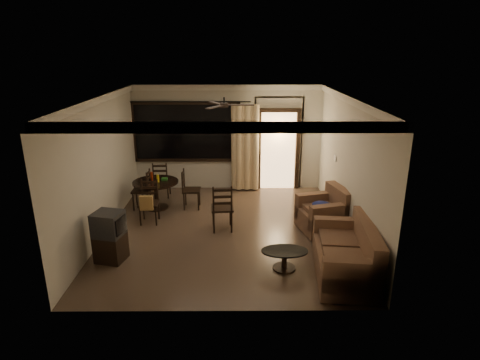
{
  "coord_description": "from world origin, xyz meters",
  "views": [
    {
      "loc": [
        0.25,
        -7.76,
        3.7
      ],
      "look_at": [
        0.31,
        0.2,
        1.06
      ],
      "focal_mm": 30.0,
      "sensor_mm": 36.0,
      "label": 1
    }
  ],
  "objects_px": {
    "dining_chair_east": "(191,197)",
    "dining_chair_north": "(162,186)",
    "dining_table": "(156,187)",
    "sofa": "(349,256)",
    "side_chair": "(222,216)",
    "coffee_table": "(284,256)",
    "tv_cabinet": "(110,236)",
    "dining_chair_south": "(149,210)",
    "armchair": "(325,213)",
    "dining_chair_west": "(142,197)"
  },
  "relations": [
    {
      "from": "tv_cabinet",
      "to": "side_chair",
      "type": "height_order",
      "value": "side_chair"
    },
    {
      "from": "tv_cabinet",
      "to": "coffee_table",
      "type": "xyz_separation_m",
      "value": [
        3.12,
        -0.33,
        -0.23
      ]
    },
    {
      "from": "dining_chair_east",
      "to": "dining_chair_north",
      "type": "relative_size",
      "value": 1.0
    },
    {
      "from": "dining_chair_south",
      "to": "dining_chair_north",
      "type": "bearing_deg",
      "value": 90.0
    },
    {
      "from": "dining_chair_east",
      "to": "armchair",
      "type": "relative_size",
      "value": 0.86
    },
    {
      "from": "dining_chair_south",
      "to": "tv_cabinet",
      "type": "relative_size",
      "value": 1.01
    },
    {
      "from": "tv_cabinet",
      "to": "coffee_table",
      "type": "height_order",
      "value": "tv_cabinet"
    },
    {
      "from": "dining_table",
      "to": "side_chair",
      "type": "relative_size",
      "value": 1.05
    },
    {
      "from": "side_chair",
      "to": "dining_table",
      "type": "bearing_deg",
      "value": -42.25
    },
    {
      "from": "side_chair",
      "to": "dining_chair_south",
      "type": "bearing_deg",
      "value": -18.04
    },
    {
      "from": "tv_cabinet",
      "to": "side_chair",
      "type": "bearing_deg",
      "value": 46.2
    },
    {
      "from": "dining_chair_north",
      "to": "armchair",
      "type": "relative_size",
      "value": 0.86
    },
    {
      "from": "dining_chair_north",
      "to": "dining_chair_south",
      "type": "bearing_deg",
      "value": 90.0
    },
    {
      "from": "coffee_table",
      "to": "dining_chair_east",
      "type": "bearing_deg",
      "value": 124.2
    },
    {
      "from": "dining_chair_west",
      "to": "dining_chair_east",
      "type": "bearing_deg",
      "value": 90.16
    },
    {
      "from": "armchair",
      "to": "dining_chair_west",
      "type": "bearing_deg",
      "value": 148.62
    },
    {
      "from": "dining_table",
      "to": "tv_cabinet",
      "type": "xyz_separation_m",
      "value": [
        -0.35,
        -2.51,
        -0.06
      ]
    },
    {
      "from": "dining_table",
      "to": "dining_chair_east",
      "type": "bearing_deg",
      "value": 0.28
    },
    {
      "from": "sofa",
      "to": "dining_chair_east",
      "type": "bearing_deg",
      "value": 139.87
    },
    {
      "from": "dining_chair_east",
      "to": "dining_chair_north",
      "type": "xyz_separation_m",
      "value": [
        -0.84,
        0.78,
        0.0
      ]
    },
    {
      "from": "dining_chair_east",
      "to": "dining_chair_south",
      "type": "distance_m",
      "value": 1.2
    },
    {
      "from": "dining_table",
      "to": "armchair",
      "type": "xyz_separation_m",
      "value": [
        3.8,
        -1.27,
        -0.16
      ]
    },
    {
      "from": "dining_chair_south",
      "to": "side_chair",
      "type": "relative_size",
      "value": 0.92
    },
    {
      "from": "dining_chair_west",
      "to": "coffee_table",
      "type": "bearing_deg",
      "value": 47.27
    },
    {
      "from": "dining_chair_north",
      "to": "sofa",
      "type": "height_order",
      "value": "dining_chair_north"
    },
    {
      "from": "dining_table",
      "to": "side_chair",
      "type": "distance_m",
      "value": 2.05
    },
    {
      "from": "tv_cabinet",
      "to": "sofa",
      "type": "relative_size",
      "value": 0.52
    },
    {
      "from": "dining_chair_north",
      "to": "armchair",
      "type": "xyz_separation_m",
      "value": [
        3.81,
        -2.06,
        0.1
      ]
    },
    {
      "from": "dining_table",
      "to": "dining_chair_south",
      "type": "bearing_deg",
      "value": -89.76
    },
    {
      "from": "sofa",
      "to": "tv_cabinet",
      "type": "bearing_deg",
      "value": 178.12
    },
    {
      "from": "coffee_table",
      "to": "sofa",
      "type": "bearing_deg",
      "value": -12.67
    },
    {
      "from": "dining_table",
      "to": "sofa",
      "type": "relative_size",
      "value": 0.6
    },
    {
      "from": "dining_chair_west",
      "to": "coffee_table",
      "type": "relative_size",
      "value": 1.17
    },
    {
      "from": "side_chair",
      "to": "sofa",
      "type": "bearing_deg",
      "value": 134.68
    },
    {
      "from": "dining_table",
      "to": "dining_chair_east",
      "type": "distance_m",
      "value": 0.87
    },
    {
      "from": "dining_chair_north",
      "to": "tv_cabinet",
      "type": "height_order",
      "value": "dining_chair_north"
    },
    {
      "from": "dining_chair_east",
      "to": "dining_chair_north",
      "type": "height_order",
      "value": "same"
    },
    {
      "from": "dining_table",
      "to": "armchair",
      "type": "distance_m",
      "value": 4.01
    },
    {
      "from": "tv_cabinet",
      "to": "coffee_table",
      "type": "bearing_deg",
      "value": 7.25
    },
    {
      "from": "dining_chair_west",
      "to": "dining_chair_south",
      "type": "bearing_deg",
      "value": 21.56
    },
    {
      "from": "tv_cabinet",
      "to": "side_chair",
      "type": "relative_size",
      "value": 0.91
    },
    {
      "from": "dining_chair_south",
      "to": "tv_cabinet",
      "type": "distance_m",
      "value": 1.7
    },
    {
      "from": "coffee_table",
      "to": "dining_table",
      "type": "bearing_deg",
      "value": 134.26
    },
    {
      "from": "dining_chair_west",
      "to": "dining_chair_south",
      "type": "height_order",
      "value": "same"
    },
    {
      "from": "dining_chair_west",
      "to": "sofa",
      "type": "xyz_separation_m",
      "value": [
        4.15,
        -3.07,
        0.09
      ]
    },
    {
      "from": "dining_chair_north",
      "to": "side_chair",
      "type": "distance_m",
      "value": 2.59
    },
    {
      "from": "dining_chair_east",
      "to": "tv_cabinet",
      "type": "distance_m",
      "value": 2.79
    },
    {
      "from": "sofa",
      "to": "side_chair",
      "type": "distance_m",
      "value": 2.86
    },
    {
      "from": "dining_chair_west",
      "to": "tv_cabinet",
      "type": "distance_m",
      "value": 2.51
    },
    {
      "from": "dining_chair_east",
      "to": "sofa",
      "type": "distance_m",
      "value": 4.29
    }
  ]
}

